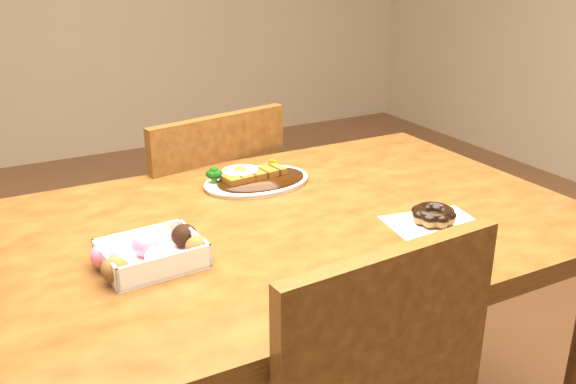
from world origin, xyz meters
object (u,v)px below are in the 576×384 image
table (291,261)px  katsu_curry_plate (255,179)px  chair_far (199,239)px  pon_de_ring (433,215)px  donut_box (152,253)px

table → katsu_curry_plate: katsu_curry_plate is taller
chair_far → pon_de_ring: (0.25, -0.70, 0.29)m
katsu_curry_plate → pon_de_ring: (0.22, -0.38, 0.01)m
table → katsu_curry_plate: 0.25m
donut_box → pon_de_ring: 0.56m
chair_far → donut_box: bearing=52.3°
donut_box → pon_de_ring: bearing=-9.9°
donut_box → pon_de_ring: size_ratio=0.99×
chair_far → katsu_curry_plate: 0.43m
table → pon_de_ring: bearing=-33.9°
table → donut_box: (-0.31, -0.06, 0.12)m
table → chair_far: chair_far is taller
table → chair_far: 0.56m
chair_far → pon_de_ring: 0.79m
chair_far → katsu_curry_plate: size_ratio=3.38×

